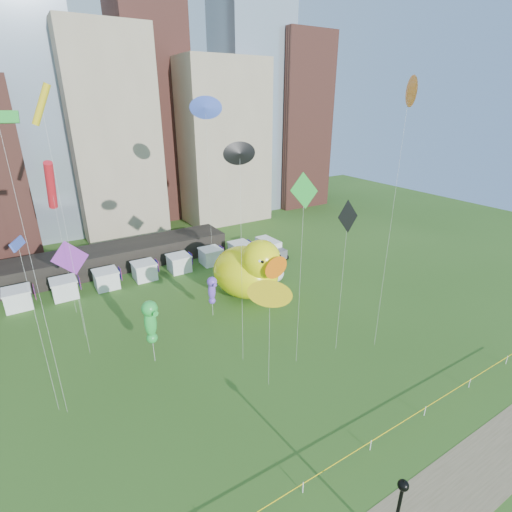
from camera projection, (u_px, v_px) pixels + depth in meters
ground at (303, 493)px, 24.11m from camera, size 160.00×160.00×0.00m
skyline at (94, 109)px, 65.14m from camera, size 101.00×23.00×68.00m
pavilion at (97, 261)px, 54.58m from camera, size 38.00×6.00×3.20m
vendor_tents at (145, 271)px, 52.50m from camera, size 33.24×2.80×2.40m
caution_tape at (303, 485)px, 23.86m from camera, size 50.00×0.06×0.90m
big_duck at (249, 269)px, 46.90m from camera, size 8.87×10.94×7.96m
small_duck at (273, 272)px, 51.39m from camera, size 4.40×4.78×3.33m
seahorse_green at (150, 319)px, 34.44m from camera, size 1.69×1.99×6.44m
seahorse_purple at (212, 288)px, 42.59m from camera, size 1.16×1.45×4.86m
lamppost at (398, 509)px, 19.75m from camera, size 0.57×0.57×5.49m
box_truck at (270, 248)px, 60.46m from camera, size 2.55×5.90×2.48m
kite_2 at (348, 218)px, 33.05m from camera, size 2.98×0.67×15.06m
kite_4 at (42, 105)px, 28.89m from camera, size 1.89×0.94×24.06m
kite_5 at (18, 246)px, 25.32m from camera, size 0.96×1.88×14.37m
kite_6 at (409, 92)px, 29.84m from camera, size 1.69×2.02×24.63m
kite_7 at (70, 258)px, 36.95m from camera, size 3.49×1.30×10.59m
kite_8 at (51, 186)px, 39.06m from camera, size 1.09×3.12×17.37m
kite_10 at (240, 154)px, 29.25m from camera, size 1.77×0.47×19.93m
kite_11 at (304, 194)px, 30.21m from camera, size 2.97×0.29×17.72m
kite_12 at (270, 293)px, 29.95m from camera, size 1.94×1.88×10.06m
kite_13 at (205, 108)px, 43.89m from camera, size 2.22×1.80×23.28m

